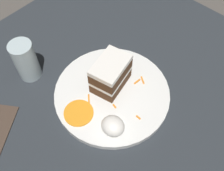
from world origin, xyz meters
TOP-DOWN VIEW (x-y plane):
  - ground_plane at (0.00, 0.00)m, footprint 6.00×6.00m
  - dining_table at (0.00, 0.00)m, footprint 0.96×1.00m
  - plate at (0.01, -0.01)m, footprint 0.31×0.31m
  - cake_slice at (0.03, -0.03)m, footprint 0.09×0.12m
  - cream_dollop at (-0.07, 0.07)m, footprint 0.06×0.05m
  - orange_garnish at (0.03, 0.09)m, footprint 0.08×0.08m
  - carrot_shreds_scatter at (0.01, -0.05)m, footprint 0.19×0.16m
  - drinking_glass at (0.23, 0.09)m, footprint 0.06×0.06m

SIDE VIEW (x-z plane):
  - ground_plane at x=0.00m, z-range 0.00..0.00m
  - dining_table at x=0.00m, z-range 0.00..0.03m
  - plate at x=0.01m, z-range 0.03..0.04m
  - carrot_shreds_scatter at x=0.01m, z-range 0.04..0.05m
  - orange_garnish at x=0.03m, z-range 0.04..0.05m
  - cream_dollop at x=-0.07m, z-range 0.04..0.08m
  - drinking_glass at x=0.23m, z-range 0.02..0.14m
  - cake_slice at x=0.03m, z-range 0.04..0.13m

